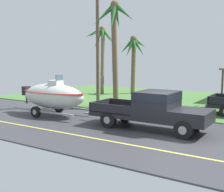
# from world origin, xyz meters

# --- Properties ---
(ground) EXTENTS (36.00, 22.00, 0.11)m
(ground) POSITION_xyz_m (0.00, 8.38, -0.01)
(ground) COLOR #38383D
(pickup_truck_towing) EXTENTS (5.99, 1.99, 1.85)m
(pickup_truck_towing) POSITION_xyz_m (-1.02, 0.98, 1.03)
(pickup_truck_towing) COLOR black
(pickup_truck_towing) RESTS_ON ground
(boat_on_trailer) EXTENTS (5.73, 2.18, 2.45)m
(boat_on_trailer) POSITION_xyz_m (-7.68, 0.98, 1.18)
(boat_on_trailer) COLOR gray
(boat_on_trailer) RESTS_ON ground
(palm_tree_near_right) EXTENTS (2.55, 2.97, 5.58)m
(palm_tree_near_right) POSITION_xyz_m (-8.74, 12.96, 4.06)
(palm_tree_near_right) COLOR brown
(palm_tree_near_right) RESTS_ON ground
(palm_tree_mid) EXTENTS (2.70, 2.96, 6.46)m
(palm_tree_mid) POSITION_xyz_m (-11.27, 11.33, 4.89)
(palm_tree_mid) COLOR brown
(palm_tree_mid) RESTS_ON ground
(palm_tree_far_left) EXTENTS (2.65, 3.23, 7.23)m
(palm_tree_far_left) POSITION_xyz_m (-6.01, 5.22, 5.37)
(palm_tree_far_left) COLOR brown
(palm_tree_far_left) RESTS_ON ground
(utility_pole) EXTENTS (0.24, 1.80, 8.93)m
(utility_pole) POSITION_xyz_m (-7.31, 5.09, 4.62)
(utility_pole) COLOR brown
(utility_pole) RESTS_ON ground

